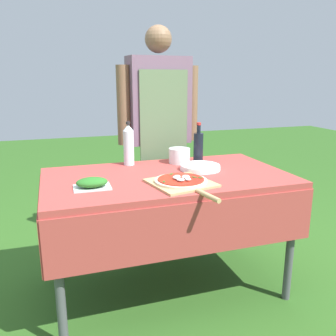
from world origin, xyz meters
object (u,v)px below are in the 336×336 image
at_px(pizza_on_peel, 182,182).
at_px(mixing_tub, 179,156).
at_px(person_cook, 159,123).
at_px(oil_bottle, 198,147).
at_px(prep_table, 167,189).
at_px(herb_container, 92,183).
at_px(water_bottle, 129,145).
at_px(plate_stack, 200,167).

distance_m(pizza_on_peel, mixing_tub, 0.48).
bearing_deg(mixing_tub, person_cook, 96.75).
bearing_deg(pizza_on_peel, person_cook, 69.95).
bearing_deg(oil_bottle, prep_table, -140.58).
distance_m(person_cook, mixing_tub, 0.37).
bearing_deg(herb_container, water_bottle, 56.41).
height_order(prep_table, person_cook, person_cook).
bearing_deg(person_cook, water_bottle, 40.29).
bearing_deg(prep_table, mixing_tub, 56.78).
bearing_deg(pizza_on_peel, plate_stack, 38.25).
distance_m(water_bottle, plate_stack, 0.48).
bearing_deg(plate_stack, prep_table, -167.53).
xyz_separation_m(person_cook, mixing_tub, (0.04, -0.33, -0.18)).
relative_size(water_bottle, plate_stack, 1.14).
bearing_deg(water_bottle, person_cook, 44.13).
relative_size(person_cook, water_bottle, 5.84).
distance_m(prep_table, plate_stack, 0.25).
bearing_deg(oil_bottle, mixing_tub, 173.97).
bearing_deg(water_bottle, herb_container, -123.59).
relative_size(person_cook, mixing_tub, 11.72).
xyz_separation_m(mixing_tub, plate_stack, (0.06, -0.20, -0.03)).
relative_size(prep_table, herb_container, 7.40).
height_order(person_cook, water_bottle, person_cook).
xyz_separation_m(person_cook, oil_bottle, (0.17, -0.34, -0.12)).
xyz_separation_m(oil_bottle, herb_container, (-0.73, -0.36, -0.08)).
relative_size(prep_table, plate_stack, 5.76).
xyz_separation_m(water_bottle, mixing_tub, (0.32, -0.05, -0.08)).
height_order(prep_table, water_bottle, water_bottle).
xyz_separation_m(person_cook, plate_stack, (0.10, -0.53, -0.21)).
bearing_deg(plate_stack, person_cook, 100.55).
xyz_separation_m(person_cook, pizza_on_peel, (-0.11, -0.79, -0.21)).
height_order(person_cook, mixing_tub, person_cook).
distance_m(prep_table, water_bottle, 0.41).
bearing_deg(oil_bottle, person_cook, 115.82).
xyz_separation_m(pizza_on_peel, mixing_tub, (0.15, 0.46, 0.03)).
bearing_deg(oil_bottle, plate_stack, -109.14).
relative_size(pizza_on_peel, mixing_tub, 3.61).
bearing_deg(water_bottle, pizza_on_peel, -71.56).
xyz_separation_m(person_cook, water_bottle, (-0.28, -0.28, -0.09)).
bearing_deg(water_bottle, plate_stack, -33.82).
distance_m(prep_table, pizza_on_peel, 0.23).
relative_size(prep_table, person_cook, 0.87).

